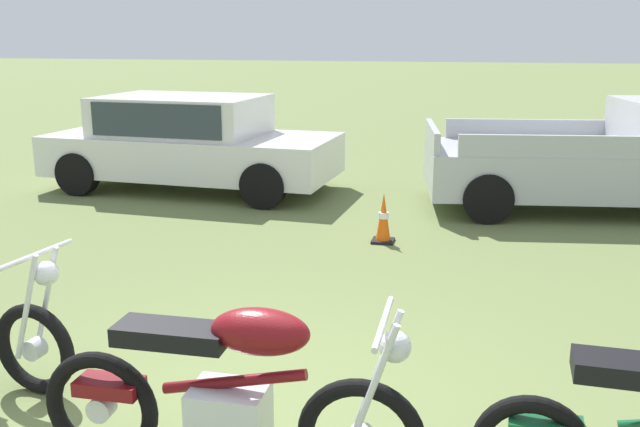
{
  "coord_description": "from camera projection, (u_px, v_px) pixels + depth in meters",
  "views": [
    {
      "loc": [
        1.24,
        -3.48,
        2.33
      ],
      "look_at": [
        -0.12,
        2.29,
        0.81
      ],
      "focal_mm": 39.3,
      "sensor_mm": 36.0,
      "label": 1
    }
  ],
  "objects": [
    {
      "name": "traffic_cone",
      "position": [
        383.0,
        220.0,
        8.03
      ],
      "size": [
        0.25,
        0.25,
        0.58
      ],
      "color": "#EA590F",
      "rests_on": "ground"
    },
    {
      "name": "car_white",
      "position": [
        188.0,
        138.0,
        10.7
      ],
      "size": [
        4.45,
        2.13,
        1.43
      ],
      "rotation": [
        0.0,
        0.0,
        -0.05
      ],
      "color": "silver",
      "rests_on": "ground"
    },
    {
      "name": "pickup_truck_silver",
      "position": [
        634.0,
        156.0,
        9.38
      ],
      "size": [
        5.16,
        2.49,
        1.49
      ],
      "rotation": [
        0.0,
        0.0,
        0.15
      ],
      "color": "#B2B5BA",
      "rests_on": "ground"
    },
    {
      "name": "motorcycle_maroon",
      "position": [
        229.0,
        396.0,
        3.66
      ],
      "size": [
        2.12,
        0.64,
        1.02
      ],
      "rotation": [
        0.0,
        0.0,
        0.02
      ],
      "color": "black",
      "rests_on": "ground"
    }
  ]
}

